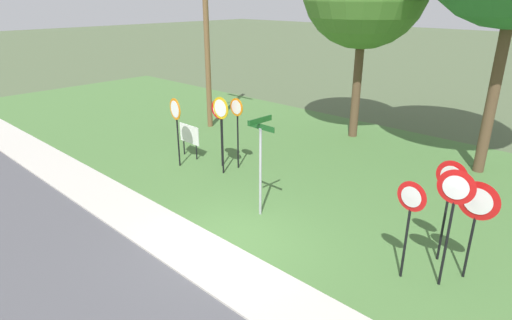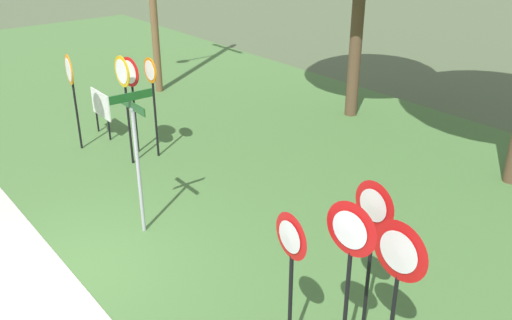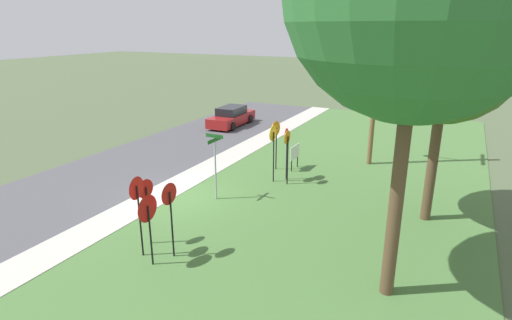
{
  "view_description": "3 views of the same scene",
  "coord_description": "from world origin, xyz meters",
  "px_view_note": "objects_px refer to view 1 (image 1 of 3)",
  "views": [
    {
      "loc": [
        6.7,
        -6.15,
        5.75
      ],
      "look_at": [
        -0.9,
        1.91,
        1.48
      ],
      "focal_mm": 29.85,
      "sensor_mm": 36.0,
      "label": 1
    },
    {
      "loc": [
        8.02,
        -2.47,
        5.8
      ],
      "look_at": [
        0.84,
        3.36,
        1.52
      ],
      "focal_mm": 38.88,
      "sensor_mm": 36.0,
      "label": 2
    },
    {
      "loc": [
        13.15,
        10.33,
        6.95
      ],
      "look_at": [
        -1.21,
        3.14,
        1.76
      ],
      "focal_mm": 29.11,
      "sensor_mm": 36.0,
      "label": 3
    }
  ],
  "objects_px": {
    "street_name_post": "(260,158)",
    "notice_board": "(189,136)",
    "stop_sign_near_right": "(221,119)",
    "utility_pole": "(204,12)",
    "stop_sign_near_left": "(237,119)",
    "stop_sign_far_center": "(220,118)",
    "yield_sign_near_right": "(410,209)",
    "yield_sign_far_left": "(449,188)",
    "yield_sign_far_right": "(454,201)",
    "stop_sign_far_left": "(176,117)",
    "yield_sign_near_left": "(477,209)"
  },
  "relations": [
    {
      "from": "yield_sign_near_right",
      "to": "yield_sign_far_right",
      "type": "height_order",
      "value": "yield_sign_far_right"
    },
    {
      "from": "stop_sign_far_center",
      "to": "yield_sign_far_right",
      "type": "distance_m",
      "value": 8.47
    },
    {
      "from": "stop_sign_near_left",
      "to": "utility_pole",
      "type": "bearing_deg",
      "value": 153.13
    },
    {
      "from": "stop_sign_near_right",
      "to": "utility_pole",
      "type": "height_order",
      "value": "utility_pole"
    },
    {
      "from": "stop_sign_far_left",
      "to": "yield_sign_near_right",
      "type": "bearing_deg",
      "value": 5.49
    },
    {
      "from": "yield_sign_far_left",
      "to": "utility_pole",
      "type": "bearing_deg",
      "value": 166.78
    },
    {
      "from": "stop_sign_near_left",
      "to": "stop_sign_far_left",
      "type": "bearing_deg",
      "value": -139.38
    },
    {
      "from": "yield_sign_near_left",
      "to": "stop_sign_far_left",
      "type": "bearing_deg",
      "value": -178.8
    },
    {
      "from": "stop_sign_far_left",
      "to": "yield_sign_far_right",
      "type": "relative_size",
      "value": 0.94
    },
    {
      "from": "stop_sign_near_right",
      "to": "yield_sign_near_left",
      "type": "relative_size",
      "value": 1.18
    },
    {
      "from": "yield_sign_far_right",
      "to": "street_name_post",
      "type": "relative_size",
      "value": 0.94
    },
    {
      "from": "stop_sign_far_center",
      "to": "yield_sign_near_left",
      "type": "xyz_separation_m",
      "value": [
        8.63,
        -0.8,
        -0.12
      ]
    },
    {
      "from": "street_name_post",
      "to": "notice_board",
      "type": "height_order",
      "value": "street_name_post"
    },
    {
      "from": "stop_sign_near_right",
      "to": "notice_board",
      "type": "bearing_deg",
      "value": 174.25
    },
    {
      "from": "yield_sign_near_left",
      "to": "utility_pole",
      "type": "height_order",
      "value": "utility_pole"
    },
    {
      "from": "stop_sign_near_right",
      "to": "yield_sign_far_right",
      "type": "height_order",
      "value": "stop_sign_near_right"
    },
    {
      "from": "stop_sign_near_left",
      "to": "stop_sign_far_left",
      "type": "height_order",
      "value": "stop_sign_near_left"
    },
    {
      "from": "yield_sign_far_left",
      "to": "street_name_post",
      "type": "relative_size",
      "value": 0.88
    },
    {
      "from": "street_name_post",
      "to": "notice_board",
      "type": "distance_m",
      "value": 5.33
    },
    {
      "from": "stop_sign_near_left",
      "to": "yield_sign_near_right",
      "type": "bearing_deg",
      "value": -13.13
    },
    {
      "from": "yield_sign_near_right",
      "to": "stop_sign_near_right",
      "type": "bearing_deg",
      "value": 175.21
    },
    {
      "from": "yield_sign_near_right",
      "to": "street_name_post",
      "type": "distance_m",
      "value": 4.17
    },
    {
      "from": "yield_sign_near_left",
      "to": "yield_sign_far_right",
      "type": "xyz_separation_m",
      "value": [
        -0.28,
        -0.62,
        0.29
      ]
    },
    {
      "from": "street_name_post",
      "to": "utility_pole",
      "type": "xyz_separation_m",
      "value": [
        -7.59,
        4.61,
        3.4
      ]
    },
    {
      "from": "yield_sign_far_right",
      "to": "utility_pole",
      "type": "height_order",
      "value": "utility_pole"
    },
    {
      "from": "yield_sign_near_right",
      "to": "utility_pole",
      "type": "xyz_separation_m",
      "value": [
        -11.75,
        4.62,
        3.4
      ]
    },
    {
      "from": "stop_sign_near_left",
      "to": "stop_sign_far_center",
      "type": "height_order",
      "value": "stop_sign_near_left"
    },
    {
      "from": "street_name_post",
      "to": "yield_sign_near_right",
      "type": "bearing_deg",
      "value": 1.15
    },
    {
      "from": "yield_sign_near_left",
      "to": "street_name_post",
      "type": "xyz_separation_m",
      "value": [
        -5.16,
        -0.9,
        -0.0
      ]
    },
    {
      "from": "stop_sign_near_right",
      "to": "stop_sign_far_left",
      "type": "xyz_separation_m",
      "value": [
        -1.66,
        -0.61,
        -0.14
      ]
    },
    {
      "from": "stop_sign_far_left",
      "to": "yield_sign_near_right",
      "type": "height_order",
      "value": "stop_sign_far_left"
    },
    {
      "from": "yield_sign_far_left",
      "to": "yield_sign_far_right",
      "type": "height_order",
      "value": "yield_sign_far_right"
    },
    {
      "from": "stop_sign_near_right",
      "to": "stop_sign_far_left",
      "type": "height_order",
      "value": "stop_sign_near_right"
    },
    {
      "from": "yield_sign_far_right",
      "to": "street_name_post",
      "type": "xyz_separation_m",
      "value": [
        -4.88,
        -0.28,
        -0.29
      ]
    },
    {
      "from": "stop_sign_near_left",
      "to": "yield_sign_near_right",
      "type": "xyz_separation_m",
      "value": [
        7.08,
        -1.99,
        -0.12
      ]
    },
    {
      "from": "street_name_post",
      "to": "yield_sign_far_right",
      "type": "bearing_deg",
      "value": 4.63
    },
    {
      "from": "stop_sign_near_left",
      "to": "yield_sign_near_right",
      "type": "distance_m",
      "value": 7.36
    },
    {
      "from": "stop_sign_near_right",
      "to": "yield_sign_near_left",
      "type": "distance_m",
      "value": 8.11
    },
    {
      "from": "stop_sign_near_left",
      "to": "yield_sign_far_left",
      "type": "height_order",
      "value": "stop_sign_near_left"
    },
    {
      "from": "stop_sign_far_center",
      "to": "stop_sign_far_left",
      "type": "bearing_deg",
      "value": -145.86
    },
    {
      "from": "stop_sign_far_center",
      "to": "yield_sign_far_left",
      "type": "xyz_separation_m",
      "value": [
        7.96,
        -0.51,
        0.03
      ]
    },
    {
      "from": "stop_sign_near_left",
      "to": "street_name_post",
      "type": "height_order",
      "value": "street_name_post"
    },
    {
      "from": "yield_sign_far_left",
      "to": "yield_sign_far_right",
      "type": "bearing_deg",
      "value": -64.05
    },
    {
      "from": "street_name_post",
      "to": "notice_board",
      "type": "xyz_separation_m",
      "value": [
        -5.03,
        1.53,
        -0.84
      ]
    },
    {
      "from": "yield_sign_near_right",
      "to": "street_name_post",
      "type": "relative_size",
      "value": 0.81
    },
    {
      "from": "stop_sign_near_left",
      "to": "yield_sign_far_right",
      "type": "distance_m",
      "value": 7.99
    },
    {
      "from": "yield_sign_near_left",
      "to": "notice_board",
      "type": "bearing_deg",
      "value": 176.28
    },
    {
      "from": "yield_sign_far_right",
      "to": "utility_pole",
      "type": "xyz_separation_m",
      "value": [
        -12.47,
        4.33,
        3.1
      ]
    },
    {
      "from": "stop_sign_near_right",
      "to": "yield_sign_near_left",
      "type": "height_order",
      "value": "stop_sign_near_right"
    },
    {
      "from": "stop_sign_far_center",
      "to": "yield_sign_far_right",
      "type": "xyz_separation_m",
      "value": [
        8.35,
        -1.42,
        0.17
      ]
    }
  ]
}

